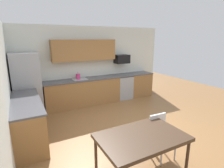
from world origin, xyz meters
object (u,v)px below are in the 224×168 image
(microwave, at_px, (122,59))
(kettle, at_px, (78,77))
(chair_near_table, at_px, (161,133))
(oven_range, at_px, (123,87))
(dining_table, at_px, (142,139))
(refrigerator, at_px, (27,85))

(microwave, xyz_separation_m, kettle, (-1.76, -0.05, -0.50))
(microwave, distance_m, chair_near_table, 3.86)
(microwave, distance_m, kettle, 1.83)
(oven_range, xyz_separation_m, microwave, (0.00, 0.10, 1.07))
(dining_table, xyz_separation_m, chair_near_table, (0.68, 0.27, -0.21))
(chair_near_table, bearing_deg, dining_table, -157.94)
(microwave, height_order, kettle, microwave)
(refrigerator, height_order, chair_near_table, refrigerator)
(refrigerator, height_order, microwave, refrigerator)
(refrigerator, bearing_deg, oven_range, 1.37)
(chair_near_table, bearing_deg, microwave, 70.77)
(refrigerator, bearing_deg, chair_near_table, -57.43)
(dining_table, distance_m, chair_near_table, 0.76)
(refrigerator, height_order, dining_table, refrigerator)
(microwave, height_order, dining_table, microwave)
(microwave, relative_size, chair_near_table, 0.64)
(dining_table, relative_size, chair_near_table, 1.65)
(oven_range, bearing_deg, refrigerator, -178.63)
(oven_range, bearing_deg, microwave, 90.00)
(refrigerator, distance_m, chair_near_table, 3.98)
(refrigerator, relative_size, dining_table, 1.35)
(microwave, bearing_deg, chair_near_table, -109.23)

